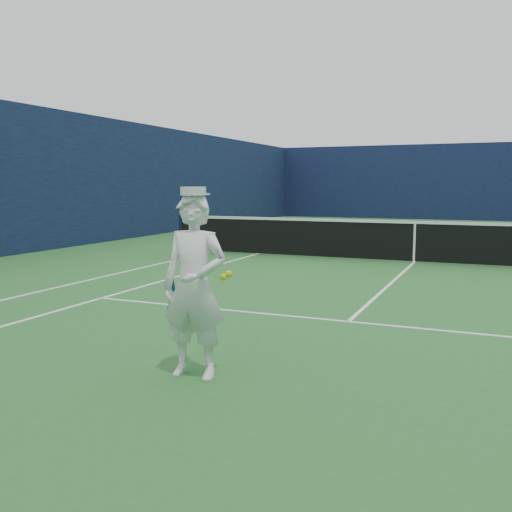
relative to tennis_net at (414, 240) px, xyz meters
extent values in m
plane|color=#256127|center=(0.00, 0.00, -0.55)|extent=(80.00, 80.00, 0.00)
cube|color=white|center=(0.00, 11.88, -0.55)|extent=(11.03, 0.06, 0.01)
cube|color=white|center=(-5.49, 0.00, -0.55)|extent=(0.06, 23.83, 0.01)
cube|color=white|center=(-4.12, 0.00, -0.55)|extent=(0.06, 23.77, 0.01)
cube|color=white|center=(0.00, 6.40, -0.55)|extent=(8.23, 0.06, 0.01)
cube|color=white|center=(0.00, -6.40, -0.55)|extent=(8.23, 0.06, 0.01)
cube|color=white|center=(0.00, 0.00, -0.55)|extent=(0.06, 12.80, 0.01)
cube|color=white|center=(0.00, 11.73, -0.55)|extent=(0.06, 0.30, 0.01)
cube|color=#0F1839|center=(0.00, 18.00, 1.45)|extent=(20.12, 0.12, 4.00)
cube|color=#101C3C|center=(-10.00, 0.00, 1.45)|extent=(0.12, 36.12, 4.00)
cylinder|color=#141E4C|center=(-6.40, 0.00, -0.02)|extent=(0.09, 0.09, 1.07)
cube|color=black|center=(0.00, 0.00, -0.05)|extent=(12.79, 0.02, 0.92)
cube|color=white|center=(0.00, 0.00, 0.42)|extent=(12.79, 0.04, 0.07)
cube|color=white|center=(0.00, 0.00, -0.08)|extent=(0.05, 0.03, 0.94)
imported|color=white|center=(-0.83, -9.14, 0.33)|extent=(0.67, 0.47, 1.77)
cylinder|color=white|center=(-0.83, -9.14, 1.24)|extent=(0.24, 0.24, 0.08)
cube|color=white|center=(-0.84, -9.01, 1.21)|extent=(0.19, 0.11, 0.02)
cylinder|color=navy|center=(-1.12, -9.08, 0.36)|extent=(0.04, 0.09, 0.22)
cube|color=#1F25AB|center=(-1.12, -9.02, 0.18)|extent=(0.02, 0.02, 0.14)
torus|color=#1F25AB|center=(-1.13, -8.96, -0.03)|extent=(0.30, 0.12, 0.29)
cube|color=beige|center=(-1.13, -8.96, -0.03)|extent=(0.22, 0.02, 0.30)
sphere|color=#D5E61A|center=(-0.58, -9.03, 0.42)|extent=(0.07, 0.07, 0.07)
sphere|color=#D5E61A|center=(-0.54, -9.00, 0.45)|extent=(0.07, 0.07, 0.07)
camera|label=1|loc=(1.81, -13.84, 1.29)|focal=40.00mm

